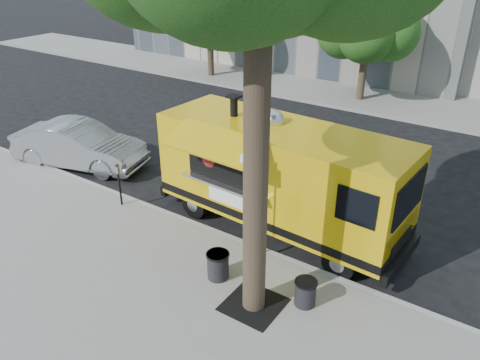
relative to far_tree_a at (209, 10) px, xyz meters
The scene contains 13 objects.
ground 16.30m from the far_tree_a, 50.89° to the right, with size 120.00×120.00×0.00m, color black.
sidewalk 19.48m from the far_tree_a, 58.47° to the right, with size 60.00×6.00×0.15m, color gray.
curb 16.99m from the far_tree_a, 52.92° to the right, with size 60.00×0.14×0.16m, color #999993.
far_sidewalk 10.73m from the far_tree_a, ahead, with size 60.00×5.00×0.15m, color gray.
tree_well 20.00m from the far_tree_a, 50.16° to the right, with size 1.20×1.20×0.02m, color black.
far_tree_a is the anchor object (origin of this frame).
far_tree_b 9.01m from the far_tree_a, ahead, with size 3.60×3.60×5.50m.
sign_post 18.14m from the far_tree_a, 50.17° to the right, with size 0.28×0.06×3.00m.
parking_meter 15.59m from the far_tree_a, 62.85° to the right, with size 0.11×0.11×1.33m.
food_truck 16.61m from the far_tree_a, 46.44° to the right, with size 7.21×3.48×3.50m.
sedan 13.14m from the far_tree_a, 73.96° to the right, with size 1.66×4.75×1.57m, color #A4A6AB.
trash_bin_left 18.94m from the far_tree_a, 52.32° to the right, with size 0.55×0.55×0.66m.
trash_bin_right 20.05m from the far_tree_a, 46.95° to the right, with size 0.50×0.50×0.60m.
Camera 1 is at (6.71, -9.42, 7.17)m, focal length 35.00 mm.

